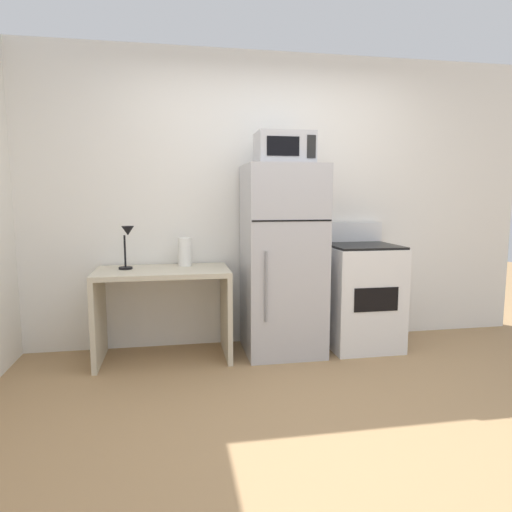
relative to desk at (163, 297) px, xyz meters
The scene contains 8 objects.
ground_plane 1.72m from the desk, 54.56° to the right, with size 12.00×12.00×0.00m, color #9E7A51.
wall_back_white 1.28m from the desk, 21.08° to the left, with size 5.00×0.10×2.60m, color white.
desk is the anchor object (origin of this frame).
desk_lamp 0.55m from the desk, behind, with size 0.14×0.12×0.35m.
paper_towel_roll 0.43m from the desk, 40.23° to the left, with size 0.11×0.11×0.24m, color white.
refrigerator 1.04m from the desk, ahead, with size 0.65×0.63×1.60m.
microwave 1.58m from the desk, ahead, with size 0.46×0.35×0.26m.
oven_range 1.73m from the desk, ahead, with size 0.60×0.61×1.10m.
Camera 1 is at (-0.85, -2.36, 1.33)m, focal length 31.55 mm.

